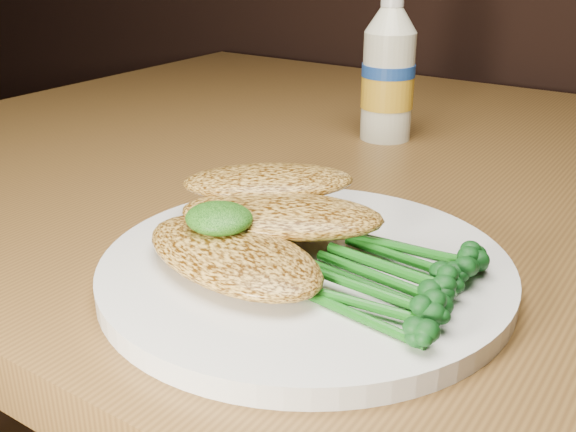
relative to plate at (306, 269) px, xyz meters
The scene contains 7 objects.
plate is the anchor object (origin of this frame).
chicken_front 0.05m from the plate, 127.88° to the right, with size 0.14×0.07×0.02m, color gold.
chicken_mid 0.04m from the plate, 154.19° to the left, with size 0.13×0.07×0.02m, color gold.
chicken_back 0.08m from the plate, 143.37° to the left, with size 0.12×0.06×0.02m, color gold.
pesto_front 0.06m from the plate, 149.05° to the right, with size 0.04×0.04×0.02m, color black.
broccolini_bundle 0.06m from the plate, ahead, with size 0.13×0.10×0.02m, color #145913, non-canonical shape.
mayo_bottle 0.33m from the plate, 107.72° to the left, with size 0.05×0.05×0.15m, color beige, non-canonical shape.
Camera 1 is at (0.19, 0.49, 0.95)m, focal length 42.30 mm.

